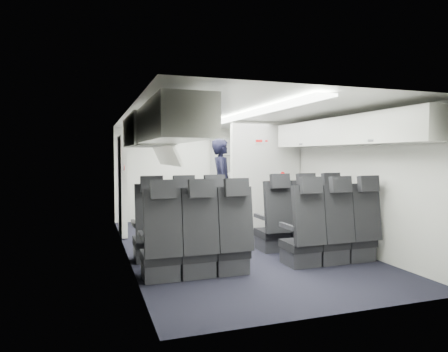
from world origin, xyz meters
TOP-DOWN VIEW (x-y plane):
  - cabin_shell at (0.00, 0.00)m, footprint 3.41×6.01m
  - seat_row_front at (-0.00, -0.53)m, footprint 3.33×0.56m
  - seat_row_mid at (-0.00, -1.43)m, footprint 3.33×0.56m
  - overhead_bin_left_rear at (-1.40, -2.00)m, footprint 0.53×1.80m
  - overhead_bin_left_front_open at (-1.44, -0.25)m, footprint 0.64×1.70m
  - overhead_bin_right_rear at (1.40, -2.00)m, footprint 0.53×1.80m
  - overhead_bin_right_front at (1.40, -0.25)m, footprint 0.53×1.70m
  - bulkhead_partition at (0.98, 0.80)m, footprint 1.40×0.15m
  - galley_unit at (0.95, 2.72)m, footprint 0.85×0.52m
  - boarding_door at (-1.64, 1.55)m, footprint 0.12×1.27m
  - flight_attendant at (0.37, 1.62)m, footprint 0.61×0.77m
  - carry_on_bag at (-1.35, -0.65)m, footprint 0.43×0.33m
  - papers at (0.56, 1.57)m, footprint 0.19×0.12m

SIDE VIEW (x-z plane):
  - seat_row_front at x=0.00m, z-range -0.21..1.02m
  - seat_row_mid at x=0.00m, z-range -0.21..1.02m
  - flight_attendant at x=0.37m, z-range 0.00..1.85m
  - galley_unit at x=0.95m, z-range 0.00..1.90m
  - boarding_door at x=-1.64m, z-range 0.02..1.88m
  - bulkhead_partition at x=0.98m, z-range 0.01..2.14m
  - papers at x=0.56m, z-range 1.03..1.18m
  - cabin_shell at x=0.00m, z-range 0.04..2.21m
  - overhead_bin_left_front_open at x=-1.44m, z-range 1.38..2.10m
  - carry_on_bag at x=-1.35m, z-range 1.66..1.90m
  - overhead_bin_right_front at x=1.40m, z-range 1.66..2.06m
  - overhead_bin_left_rear at x=-1.40m, z-range 1.66..2.06m
  - overhead_bin_right_rear at x=1.40m, z-range 1.66..2.06m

